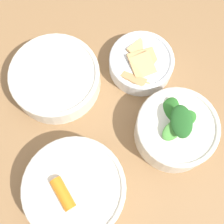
{
  "coord_description": "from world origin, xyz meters",
  "views": [
    {
      "loc": [
        -0.22,
        0.06,
        1.35
      ],
      "look_at": [
        -0.04,
        -0.02,
        0.77
      ],
      "focal_mm": 50.0,
      "sensor_mm": 36.0,
      "label": 1
    }
  ],
  "objects_px": {
    "bowl_greens": "(176,129)",
    "bowl_cookies": "(141,63)",
    "bowl_beans_hotdog": "(56,79)",
    "bowl_carrots": "(75,189)"
  },
  "relations": [
    {
      "from": "bowl_beans_hotdog",
      "to": "bowl_carrots",
      "type": "bearing_deg",
      "value": 170.04
    },
    {
      "from": "bowl_greens",
      "to": "bowl_beans_hotdog",
      "type": "relative_size",
      "value": 0.85
    },
    {
      "from": "bowl_greens",
      "to": "bowl_cookies",
      "type": "distance_m",
      "value": 0.16
    },
    {
      "from": "bowl_greens",
      "to": "bowl_beans_hotdog",
      "type": "bearing_deg",
      "value": 42.4
    },
    {
      "from": "bowl_greens",
      "to": "bowl_cookies",
      "type": "height_order",
      "value": "bowl_greens"
    },
    {
      "from": "bowl_greens",
      "to": "bowl_beans_hotdog",
      "type": "xyz_separation_m",
      "value": [
        0.19,
        0.18,
        -0.01
      ]
    },
    {
      "from": "bowl_cookies",
      "to": "bowl_greens",
      "type": "bearing_deg",
      "value": 179.74
    },
    {
      "from": "bowl_carrots",
      "to": "bowl_greens",
      "type": "relative_size",
      "value": 1.19
    },
    {
      "from": "bowl_beans_hotdog",
      "to": "bowl_cookies",
      "type": "bearing_deg",
      "value": -100.61
    },
    {
      "from": "bowl_beans_hotdog",
      "to": "bowl_cookies",
      "type": "distance_m",
      "value": 0.18
    }
  ]
}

